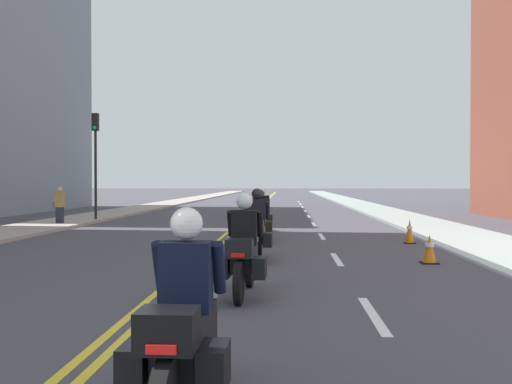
{
  "coord_description": "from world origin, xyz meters",
  "views": [
    {
      "loc": [
        2.01,
        -0.32,
        1.82
      ],
      "look_at": [
        1.16,
        16.49,
        1.55
      ],
      "focal_mm": 42.41,
      "sensor_mm": 36.0,
      "label": 1
    }
  ],
  "objects_px": {
    "motorcycle_2": "(257,231)",
    "pedestrian_0": "(60,206)",
    "traffic_light_near": "(95,148)",
    "motorcycle_0": "(184,332)",
    "motorcycle_3": "(260,221)",
    "traffic_cone_0": "(430,249)",
    "motorcycle_1": "(244,254)",
    "traffic_cone_1": "(410,231)",
    "motorcycle_4": "(262,214)"
  },
  "relations": [
    {
      "from": "motorcycle_2",
      "to": "motorcycle_3",
      "type": "bearing_deg",
      "value": 92.96
    },
    {
      "from": "motorcycle_0",
      "to": "motorcycle_2",
      "type": "xyz_separation_m",
      "value": [
        0.1,
        9.42,
        0.01
      ]
    },
    {
      "from": "motorcycle_4",
      "to": "traffic_cone_0",
      "type": "height_order",
      "value": "motorcycle_4"
    },
    {
      "from": "motorcycle_2",
      "to": "traffic_cone_1",
      "type": "distance_m",
      "value": 5.99
    },
    {
      "from": "motorcycle_1",
      "to": "traffic_light_near",
      "type": "distance_m",
      "value": 19.91
    },
    {
      "from": "motorcycle_2",
      "to": "pedestrian_0",
      "type": "relative_size",
      "value": 1.37
    },
    {
      "from": "motorcycle_2",
      "to": "traffic_cone_1",
      "type": "xyz_separation_m",
      "value": [
        4.36,
        4.1,
        -0.31
      ]
    },
    {
      "from": "motorcycle_3",
      "to": "motorcycle_4",
      "type": "distance_m",
      "value": 3.79
    },
    {
      "from": "motorcycle_2",
      "to": "traffic_light_near",
      "type": "distance_m",
      "value": 15.95
    },
    {
      "from": "motorcycle_0",
      "to": "motorcycle_1",
      "type": "bearing_deg",
      "value": 89.7
    },
    {
      "from": "motorcycle_1",
      "to": "traffic_cone_1",
      "type": "height_order",
      "value": "motorcycle_1"
    },
    {
      "from": "traffic_cone_1",
      "to": "pedestrian_0",
      "type": "height_order",
      "value": "pedestrian_0"
    },
    {
      "from": "traffic_light_near",
      "to": "pedestrian_0",
      "type": "distance_m",
      "value": 3.84
    },
    {
      "from": "motorcycle_0",
      "to": "traffic_cone_1",
      "type": "xyz_separation_m",
      "value": [
        4.46,
        13.52,
        -0.3
      ]
    },
    {
      "from": "motorcycle_2",
      "to": "motorcycle_0",
      "type": "bearing_deg",
      "value": -89.07
    },
    {
      "from": "traffic_cone_1",
      "to": "pedestrian_0",
      "type": "distance_m",
      "value": 14.68
    },
    {
      "from": "motorcycle_2",
      "to": "pedestrian_0",
      "type": "xyz_separation_m",
      "value": [
        -8.76,
        10.69,
        0.17
      ]
    },
    {
      "from": "motorcycle_0",
      "to": "traffic_light_near",
      "type": "relative_size",
      "value": 0.45
    },
    {
      "from": "motorcycle_2",
      "to": "traffic_cone_1",
      "type": "bearing_deg",
      "value": 44.8
    },
    {
      "from": "traffic_cone_0",
      "to": "traffic_cone_1",
      "type": "distance_m",
      "value": 4.49
    },
    {
      "from": "traffic_cone_0",
      "to": "traffic_cone_1",
      "type": "height_order",
      "value": "traffic_cone_1"
    },
    {
      "from": "motorcycle_3",
      "to": "traffic_cone_0",
      "type": "height_order",
      "value": "motorcycle_3"
    },
    {
      "from": "traffic_light_near",
      "to": "pedestrian_0",
      "type": "height_order",
      "value": "traffic_light_near"
    },
    {
      "from": "motorcycle_1",
      "to": "traffic_cone_0",
      "type": "distance_m",
      "value": 5.68
    },
    {
      "from": "motorcycle_1",
      "to": "traffic_cone_1",
      "type": "relative_size",
      "value": 3.04
    },
    {
      "from": "motorcycle_2",
      "to": "traffic_light_near",
      "type": "bearing_deg",
      "value": 122.64
    },
    {
      "from": "traffic_light_near",
      "to": "motorcycle_0",
      "type": "bearing_deg",
      "value": -70.7
    },
    {
      "from": "motorcycle_4",
      "to": "traffic_cone_1",
      "type": "height_order",
      "value": "motorcycle_4"
    },
    {
      "from": "motorcycle_2",
      "to": "motorcycle_3",
      "type": "relative_size",
      "value": 0.99
    },
    {
      "from": "motorcycle_4",
      "to": "pedestrian_0",
      "type": "xyz_separation_m",
      "value": [
        -8.55,
        2.64,
        0.19
      ]
    },
    {
      "from": "motorcycle_1",
      "to": "traffic_cone_1",
      "type": "bearing_deg",
      "value": 65.65
    },
    {
      "from": "traffic_light_near",
      "to": "motorcycle_2",
      "type": "bearing_deg",
      "value": -58.91
    },
    {
      "from": "motorcycle_1",
      "to": "motorcycle_3",
      "type": "distance_m",
      "value": 8.76
    },
    {
      "from": "motorcycle_3",
      "to": "traffic_cone_1",
      "type": "distance_m",
      "value": 4.48
    },
    {
      "from": "traffic_light_near",
      "to": "pedestrian_0",
      "type": "relative_size",
      "value": 3.04
    },
    {
      "from": "traffic_cone_0",
      "to": "traffic_light_near",
      "type": "height_order",
      "value": "traffic_light_near"
    },
    {
      "from": "motorcycle_1",
      "to": "motorcycle_4",
      "type": "height_order",
      "value": "motorcycle_1"
    },
    {
      "from": "motorcycle_1",
      "to": "traffic_cone_1",
      "type": "distance_m",
      "value": 9.64
    },
    {
      "from": "motorcycle_1",
      "to": "traffic_light_near",
      "type": "bearing_deg",
      "value": 116.8
    },
    {
      "from": "traffic_cone_1",
      "to": "motorcycle_2",
      "type": "bearing_deg",
      "value": -136.74
    },
    {
      "from": "motorcycle_3",
      "to": "traffic_cone_1",
      "type": "height_order",
      "value": "motorcycle_3"
    },
    {
      "from": "motorcycle_3",
      "to": "traffic_light_near",
      "type": "relative_size",
      "value": 0.45
    },
    {
      "from": "motorcycle_0",
      "to": "pedestrian_0",
      "type": "height_order",
      "value": "pedestrian_0"
    },
    {
      "from": "motorcycle_3",
      "to": "motorcycle_4",
      "type": "height_order",
      "value": "motorcycle_4"
    },
    {
      "from": "motorcycle_3",
      "to": "traffic_cone_0",
      "type": "bearing_deg",
      "value": -49.35
    },
    {
      "from": "motorcycle_1",
      "to": "motorcycle_2",
      "type": "height_order",
      "value": "motorcycle_2"
    },
    {
      "from": "motorcycle_0",
      "to": "traffic_light_near",
      "type": "height_order",
      "value": "traffic_light_near"
    },
    {
      "from": "pedestrian_0",
      "to": "traffic_cone_0",
      "type": "bearing_deg",
      "value": 157.24
    },
    {
      "from": "motorcycle_0",
      "to": "motorcycle_4",
      "type": "relative_size",
      "value": 1.06
    },
    {
      "from": "motorcycle_1",
      "to": "pedestrian_0",
      "type": "relative_size",
      "value": 1.36
    }
  ]
}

